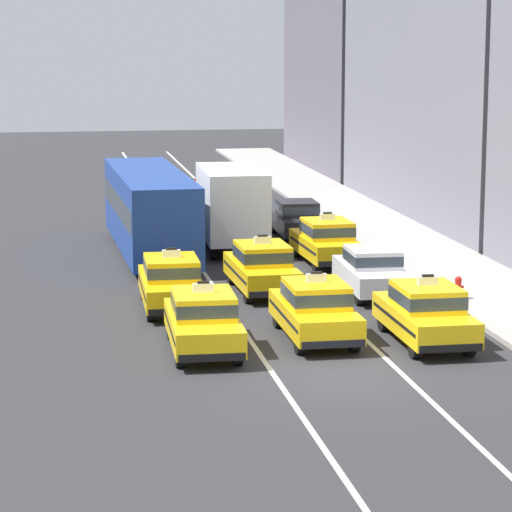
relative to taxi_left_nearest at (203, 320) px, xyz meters
The scene contains 15 objects.
ground_plane 4.24m from the taxi_left_nearest, 42.76° to the right, with size 160.00×160.00×0.00m, color #2B2B2D.
lane_stripe_left_center 17.26m from the taxi_left_nearest, 85.18° to the left, with size 0.14×80.00×0.01m, color silver.
lane_stripe_center_right 17.82m from the taxi_left_nearest, 74.86° to the left, with size 0.14×80.00×0.01m, color silver.
sidewalk_curb 15.94m from the taxi_left_nearest, 49.92° to the left, with size 4.00×90.00×0.15m, color #9E9993.
taxi_left_nearest is the anchor object (origin of this frame).
taxi_left_second 5.31m from the taxi_left_nearest, 93.40° to the left, with size 1.91×4.60×1.96m.
bus_left_third 15.11m from the taxi_left_nearest, 90.51° to the left, with size 2.87×11.27×3.22m.
taxi_center_nearest 3.35m from the taxi_left_nearest, 13.89° to the left, with size 1.84×4.57×1.96m.
taxi_center_second 7.84m from the taxi_left_nearest, 68.43° to the left, with size 1.93×4.60×1.96m.
box_truck_center_third 16.28m from the taxi_left_nearest, 78.99° to the left, with size 2.41×7.00×3.27m.
taxi_right_nearest 6.16m from the taxi_left_nearest, ahead, with size 1.82×4.56×1.96m.
sedan_right_second 8.93m from the taxi_left_nearest, 44.67° to the left, with size 1.89×4.35×1.58m.
taxi_right_third 13.47m from the taxi_left_nearest, 62.87° to the left, with size 1.94×4.61×1.96m.
sedan_right_fourth 18.97m from the taxi_left_nearest, 70.79° to the left, with size 1.88×4.35×1.58m.
fire_hydrant 9.88m from the taxi_left_nearest, 27.93° to the left, with size 0.36×0.22×0.73m.
Camera 1 is at (-7.09, -29.11, 8.43)m, focal length 86.49 mm.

